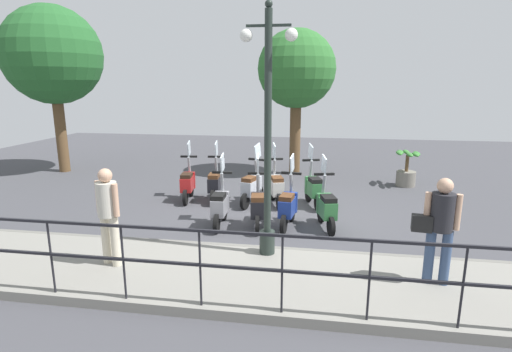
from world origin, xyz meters
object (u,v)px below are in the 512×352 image
Objects in this scene: scooter_near_2 at (258,206)px; scooter_far_4 at (188,183)px; tree_distant at (297,70)px; scooter_far_0 at (313,188)px; lamp_post_near at (268,150)px; scooter_far_2 at (252,187)px; scooter_far_1 at (276,186)px; scooter_near_0 at (326,207)px; pedestrian_distant at (108,209)px; tree_large at (52,56)px; scooter_near_3 at (220,205)px; pedestrian_with_bag at (439,223)px; scooter_far_3 at (215,183)px; potted_palm at (406,171)px; scooter_near_1 at (288,206)px.

scooter_near_2 is 2.72m from scooter_far_4.
scooter_far_0 is at bearing -169.03° from tree_distant.
lamp_post_near is 3.61m from scooter_far_2.
scooter_far_1 is 1.00× the size of scooter_far_2.
scooter_near_0 is 1.45m from scooter_near_2.
scooter_far_1 is at bearing 176.33° from tree_distant.
scooter_near_0 is (2.58, -3.46, -0.60)m from pedestrian_distant.
lamp_post_near is 7.10m from tree_distant.
tree_large is 3.59× the size of scooter_near_3.
tree_distant is 3.08× the size of scooter_far_1.
scooter_far_3 is (4.07, 4.39, -0.60)m from pedestrian_with_bag.
tree_distant is 3.08× the size of scooter_far_4.
tree_large is 10.56m from scooter_near_0.
scooter_far_2 is at bearing 179.67° from pedestrian_distant.
scooter_far_3 is (-3.55, 1.84, -2.95)m from tree_distant.
tree_distant is 5.33m from scooter_far_4.
scooter_far_2 is at bearing 77.12° from scooter_far_0.
scooter_far_4 is (3.99, 5.10, -0.60)m from pedestrian_with_bag.
scooter_far_2 is (-0.13, 1.53, 0.00)m from scooter_far_0.
scooter_near_0 is 1.00× the size of scooter_far_0.
pedestrian_distant is at bearing 108.59° from lamp_post_near.
scooter_near_3 is (2.38, -1.22, -0.60)m from pedestrian_distant.
pedestrian_with_bag is 1.50× the size of potted_palm.
scooter_far_1 is at bearing 73.02° from scooter_far_0.
tree_large reaches higher than scooter_near_1.
lamp_post_near reaches higher than scooter_far_1.
pedestrian_distant is 5.25m from scooter_far_0.
potted_palm is 0.69× the size of scooter_far_1.
tree_distant is 4.73m from scooter_far_0.
potted_palm is 0.69× the size of scooter_far_0.
scooter_near_0 and scooter_far_2 have the same top height.
scooter_far_0 is (-3.62, -0.70, -2.95)m from tree_distant.
scooter_near_2 and scooter_far_1 have the same top height.
pedestrian_with_bag and pedestrian_distant have the same top height.
lamp_post_near is 2.79m from pedestrian_with_bag.
scooter_far_2 is at bearing 84.70° from scooter_far_1.
pedestrian_distant is 1.03× the size of scooter_far_3.
tree_distant is 4.69m from scooter_far_1.
potted_palm is 0.69× the size of scooter_near_2.
scooter_near_2 and scooter_far_2 have the same top height.
lamp_post_near is 2.58× the size of pedestrian_distant.
pedestrian_with_bag is 8.37m from tree_distant.
scooter_far_1 is (-2.51, 3.65, 0.04)m from potted_palm.
scooter_far_1 is 2.32m from scooter_far_4.
tree_large reaches higher than scooter_far_2.
pedestrian_with_bag is 1.03× the size of scooter_far_4.
scooter_far_4 is (-2.50, 5.97, 0.04)m from potted_palm.
tree_large reaches higher than tree_distant.
pedestrian_distant is at bearing 132.51° from scooter_near_2.
lamp_post_near is 3.71m from scooter_far_0.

